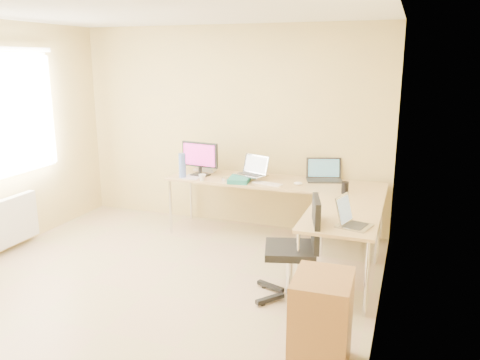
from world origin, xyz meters
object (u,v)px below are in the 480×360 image
(mug, at_px, (202,177))
(desk_fan, at_px, (197,159))
(monitor, at_px, (200,159))
(laptop_return, at_px, (355,215))
(laptop_center, at_px, (251,166))
(laptop_black, at_px, (325,170))
(keyboard, at_px, (267,184))
(cabinet, at_px, (321,322))
(desk_main, at_px, (274,209))
(desk_return, at_px, (341,248))
(office_chair, at_px, (290,247))
(water_bottle, at_px, (182,165))

(mug, relative_size, desk_fan, 0.29)
(monitor, relative_size, laptop_return, 1.56)
(monitor, bearing_deg, laptop_center, 8.27)
(laptop_center, bearing_deg, laptop_black, 39.12)
(keyboard, height_order, cabinet, keyboard)
(desk_main, relative_size, laptop_black, 6.22)
(keyboard, bearing_deg, desk_fan, 173.70)
(desk_return, relative_size, laptop_return, 4.01)
(desk_fan, bearing_deg, desk_return, -20.21)
(laptop_black, height_order, keyboard, laptop_black)
(laptop_return, height_order, office_chair, office_chair)
(keyboard, height_order, mug, mug)
(desk_main, relative_size, water_bottle, 8.62)
(laptop_center, height_order, office_chair, laptop_center)
(desk_main, relative_size, monitor, 5.25)
(laptop_return, xyz_separation_m, office_chair, (-0.55, -0.10, -0.34))
(desk_fan, distance_m, laptop_return, 2.75)
(laptop_return, bearing_deg, water_bottle, 78.50)
(laptop_center, xyz_separation_m, laptop_return, (1.41, -1.32, -0.07))
(cabinet, bearing_deg, desk_main, 111.30)
(desk_main, bearing_deg, cabinet, -66.77)
(laptop_center, xyz_separation_m, laptop_black, (0.86, 0.25, -0.04))
(mug, distance_m, laptop_return, 2.23)
(desk_return, distance_m, laptop_return, 0.62)
(desk_main, height_order, laptop_center, laptop_center)
(desk_fan, bearing_deg, monitor, -47.86)
(desk_fan, height_order, office_chair, desk_fan)
(office_chair, bearing_deg, water_bottle, 128.66)
(monitor, bearing_deg, desk_return, -18.15)
(monitor, xyz_separation_m, laptop_center, (0.68, 0.00, -0.04))
(laptop_return, bearing_deg, desk_fan, 70.48)
(laptop_black, height_order, water_bottle, water_bottle)
(monitor, distance_m, desk_fan, 0.31)
(keyboard, bearing_deg, laptop_return, -31.94)
(office_chair, bearing_deg, laptop_return, -4.61)
(desk_main, bearing_deg, mug, -160.23)
(cabinet, bearing_deg, water_bottle, 132.68)
(keyboard, relative_size, cabinet, 0.54)
(monitor, height_order, laptop_center, monitor)
(desk_return, xyz_separation_m, laptop_center, (-1.26, 0.95, 0.54))
(keyboard, height_order, laptop_return, laptop_return)
(laptop_black, bearing_deg, desk_main, -178.46)
(office_chair, bearing_deg, desk_main, 96.11)
(desk_main, bearing_deg, laptop_return, -50.64)
(keyboard, xyz_separation_m, mug, (-0.80, -0.10, 0.03))
(mug, distance_m, office_chair, 1.85)
(desk_main, xyz_separation_m, monitor, (-0.96, -0.05, 0.58))
(desk_return, distance_m, cabinet, 1.43)
(monitor, distance_m, laptop_black, 1.56)
(desk_return, xyz_separation_m, mug, (-1.80, 0.70, 0.41))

